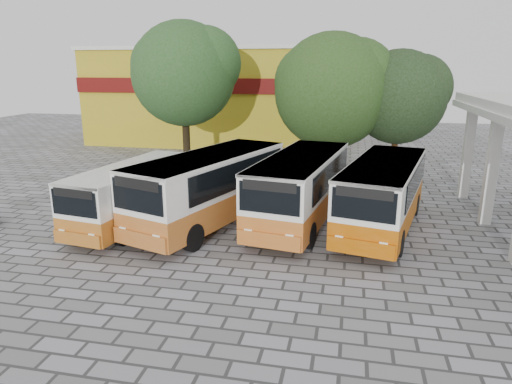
% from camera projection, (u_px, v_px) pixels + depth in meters
% --- Properties ---
extents(ground, '(90.00, 90.00, 0.00)m').
position_uv_depth(ground, '(290.00, 265.00, 15.98)').
color(ground, slate).
rests_on(ground, ground).
extents(shophouse_block, '(20.40, 10.40, 8.30)m').
position_uv_depth(shophouse_block, '(209.00, 95.00, 41.55)').
color(shophouse_block, '#A99216').
rests_on(shophouse_block, ground).
extents(bus_far_left, '(3.25, 7.52, 2.61)m').
position_uv_depth(bus_far_left, '(134.00, 191.00, 19.74)').
color(bus_far_left, '#AD5F19').
rests_on(bus_far_left, ground).
extents(bus_centre_left, '(5.20, 9.20, 3.12)m').
position_uv_depth(bus_centre_left, '(210.00, 185.00, 19.60)').
color(bus_centre_left, '#B15F21').
rests_on(bus_centre_left, ground).
extents(bus_centre_right, '(3.82, 8.71, 3.02)m').
position_uv_depth(bus_centre_right, '(301.00, 185.00, 19.80)').
color(bus_centre_right, '#BB601D').
rests_on(bus_centre_right, ground).
extents(bus_far_right, '(4.22, 8.57, 2.94)m').
position_uv_depth(bus_far_right, '(383.00, 191.00, 19.00)').
color(bus_far_right, '#B04F00').
rests_on(bus_far_right, ground).
extents(tree_left, '(7.10, 6.76, 9.61)m').
position_uv_depth(tree_left, '(185.00, 70.00, 29.60)').
color(tree_left, black).
rests_on(tree_left, ground).
extents(tree_middle, '(7.30, 6.95, 8.75)m').
position_uv_depth(tree_middle, '(333.00, 87.00, 27.53)').
color(tree_middle, '#49311E').
rests_on(tree_middle, ground).
extents(tree_right, '(5.93, 5.65, 7.75)m').
position_uv_depth(tree_right, '(400.00, 94.00, 27.47)').
color(tree_right, '#37210E').
rests_on(tree_right, ground).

